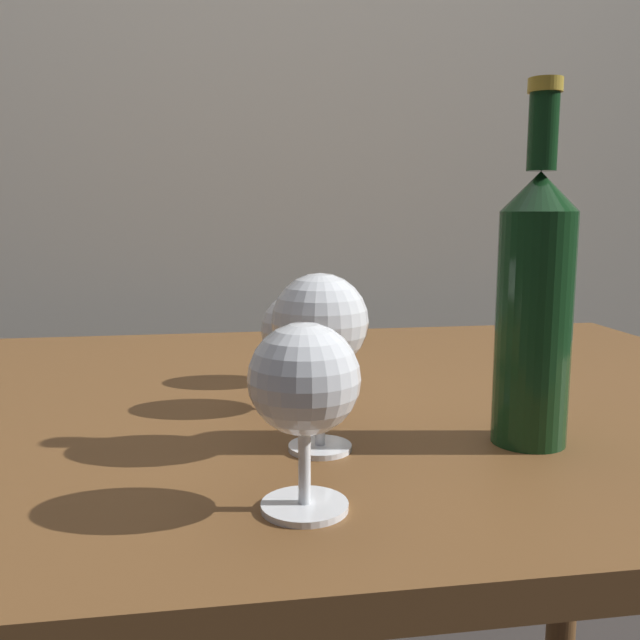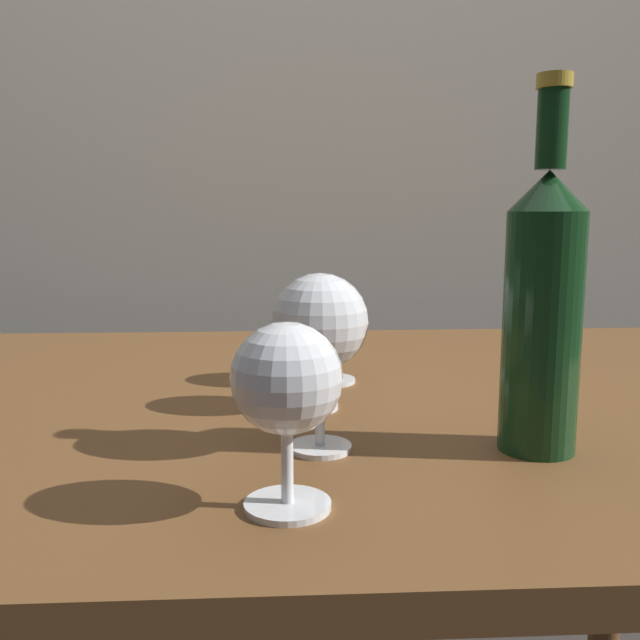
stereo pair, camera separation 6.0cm
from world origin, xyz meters
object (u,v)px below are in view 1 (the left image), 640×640
(wine_glass_pinot, at_px, (299,332))
(wine_glass_rose, at_px, (304,384))
(wine_bottle, at_px, (535,302))
(wine_glass_cabernet, at_px, (311,314))
(wine_glass_chardonnay, at_px, (320,325))

(wine_glass_pinot, bearing_deg, wine_glass_rose, -96.28)
(wine_bottle, bearing_deg, wine_glass_cabernet, 123.46)
(wine_glass_rose, distance_m, wine_glass_pinot, 0.25)
(wine_glass_chardonnay, height_order, wine_bottle, wine_bottle)
(wine_glass_rose, bearing_deg, wine_glass_chardonnay, 75.97)
(wine_glass_cabernet, bearing_deg, wine_glass_pinot, -104.59)
(wine_bottle, bearing_deg, wine_glass_chardonnay, 177.42)
(wine_glass_chardonnay, xyz_separation_m, wine_glass_pinot, (-0.00, 0.13, -0.03))
(wine_glass_chardonnay, xyz_separation_m, wine_glass_cabernet, (0.03, 0.24, -0.03))
(wine_glass_cabernet, bearing_deg, wine_glass_rose, -98.91)
(wine_glass_rose, xyz_separation_m, wine_glass_chardonnay, (0.03, 0.12, 0.02))
(wine_glass_pinot, distance_m, wine_glass_cabernet, 0.12)
(wine_glass_cabernet, height_order, wine_bottle, wine_bottle)
(wine_glass_chardonnay, relative_size, wine_glass_pinot, 1.25)
(wine_glass_chardonnay, xyz_separation_m, wine_bottle, (0.19, -0.01, 0.02))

